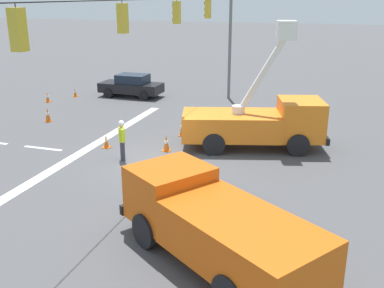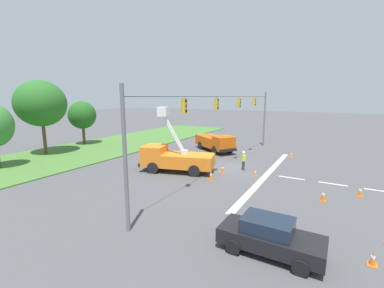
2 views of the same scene
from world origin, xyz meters
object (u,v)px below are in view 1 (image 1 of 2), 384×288
Objects in this scene: traffic_cone_near_bucket at (201,183)px; traffic_cone_lane_edge_a at (75,92)px; utility_truck_support_near at (213,223)px; traffic_cone_mid_left at (48,97)px; sedan_black at (131,85)px; traffic_cone_foreground_left at (106,141)px; road_worker at (122,138)px; utility_truck_bucket_lift at (259,121)px; traffic_cone_foreground_right at (183,128)px; traffic_cone_far_left at (48,115)px; traffic_cone_far_right at (166,143)px.

traffic_cone_near_bucket is 18.15m from traffic_cone_lane_edge_a.
traffic_cone_mid_left is at bearing -133.67° from utility_truck_support_near.
sedan_black is at bearing -148.96° from utility_truck_support_near.
traffic_cone_foreground_left is 1.06× the size of traffic_cone_lane_edge_a.
traffic_cone_mid_left is 17.42m from traffic_cone_near_bucket.
utility_truck_support_near is at bearing 42.44° from road_worker.
utility_truck_support_near is at bearing 2.86° from utility_truck_bucket_lift.
sedan_black reaches higher than traffic_cone_mid_left.
traffic_cone_near_bucket is (3.48, 5.65, 0.10)m from traffic_cone_foreground_left.
utility_truck_bucket_lift reaches higher than utility_truck_support_near.
road_worker is (3.45, -5.24, -0.29)m from utility_truck_bucket_lift.
road_worker reaches higher than traffic_cone_foreground_right.
traffic_cone_foreground_left is at bearing 48.83° from traffic_cone_mid_left.
traffic_cone_foreground_right is 1.36× the size of traffic_cone_lane_edge_a.
utility_truck_bucket_lift is 5.84m from traffic_cone_near_bucket.
traffic_cone_near_bucket reaches higher than traffic_cone_far_left.
sedan_black is at bearing -139.95° from traffic_cone_foreground_right.
traffic_cone_mid_left is 1.08× the size of traffic_cone_lane_edge_a.
traffic_cone_mid_left is at bearing -144.86° from traffic_cone_far_left.
sedan_black is 9.87m from traffic_cone_foreground_right.
traffic_cone_lane_edge_a is at bearing -122.14° from traffic_cone_foreground_right.
traffic_cone_foreground_right is 1.03× the size of traffic_cone_far_left.
traffic_cone_far_right is (2.61, 8.09, -0.03)m from traffic_cone_far_left.
sedan_black is 3.99m from traffic_cone_lane_edge_a.
road_worker is (11.64, 5.05, 0.21)m from sedan_black.
traffic_cone_mid_left is at bearing -108.39° from utility_truck_bucket_lift.
utility_truck_bucket_lift is 1.59× the size of sedan_black.
traffic_cone_mid_left is 0.82× the size of traffic_cone_far_left.
traffic_cone_mid_left is at bearing -54.71° from sedan_black.
traffic_cone_far_right is at bearing 141.19° from road_worker.
utility_truck_support_near reaches higher than traffic_cone_far_right.
sedan_black is at bearing -160.99° from traffic_cone_foreground_left.
traffic_cone_near_bucket is (10.62, 13.80, 0.09)m from traffic_cone_mid_left.
traffic_cone_far_left is at bearing -119.92° from traffic_cone_foreground_left.
sedan_black is 2.44× the size of road_worker.
utility_truck_support_near is 7.86× the size of traffic_cone_foreground_right.
utility_truck_support_near is at bearing 41.04° from traffic_cone_lane_edge_a.
utility_truck_bucket_lift is at bearing 80.88° from traffic_cone_foreground_right.
road_worker is 2.24× the size of traffic_cone_far_left.
traffic_cone_far_left reaches higher than traffic_cone_mid_left.
traffic_cone_far_left is at bearing 35.14° from traffic_cone_mid_left.
traffic_cone_foreground_right is (-10.34, -4.42, -0.73)m from utility_truck_support_near.
road_worker is 13.69m from traffic_cone_lane_edge_a.
utility_truck_support_near reaches higher than traffic_cone_lane_edge_a.
utility_truck_bucket_lift reaches higher than traffic_cone_near_bucket.
traffic_cone_foreground_left is (2.19, -6.71, -0.98)m from utility_truck_bucket_lift.
traffic_cone_foreground_left is 11.76m from traffic_cone_lane_edge_a.
traffic_cone_foreground_left is 0.78× the size of traffic_cone_near_bucket.
utility_truck_support_near is 10.66× the size of traffic_cone_lane_edge_a.
utility_truck_support_near is 10.03× the size of traffic_cone_foreground_left.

